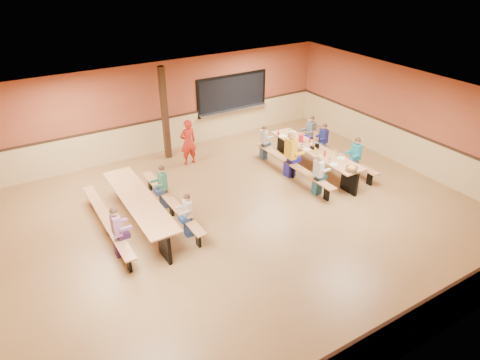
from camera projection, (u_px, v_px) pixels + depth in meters
ground at (243, 218)px, 10.98m from camera, size 12.00×12.00×0.00m
room_envelope at (244, 195)px, 10.64m from camera, size 12.04×10.04×3.02m
kitchen_pass_through at (232, 95)px, 15.16m from camera, size 2.78×0.28×1.38m
structural_post at (165, 114)px, 13.46m from camera, size 0.18×0.18×3.00m
cafeteria_table_main at (314, 155)px, 13.07m from camera, size 1.91×3.70×0.74m
cafeteria_table_second at (139, 206)px, 10.51m from camera, size 1.91×3.70×0.74m
seated_child_white_left at (318, 175)px, 11.81m from camera, size 0.36×0.30×1.19m
seated_adult_yellow at (290, 154)px, 12.70m from camera, size 0.47×0.38×1.41m
seated_child_grey_left at (264, 143)px, 13.82m from camera, size 0.33×0.27×1.13m
seated_child_teal_right at (355, 157)px, 12.73m from camera, size 0.38×0.31×1.22m
seated_child_navy_right at (323, 141)px, 13.82m from camera, size 0.36×0.29×1.19m
seated_child_char_right at (310, 134)px, 14.28m from camera, size 0.39×0.32×1.25m
seated_child_purple_sec at (117, 232)px, 9.40m from camera, size 0.38×0.31×1.24m
seated_child_green_sec at (163, 187)px, 11.20m from camera, size 0.36×0.30×1.20m
seated_child_tan_sec at (188, 215)px, 10.08m from camera, size 0.33×0.27×1.12m
standing_woman at (188, 142)px, 13.40m from camera, size 0.55×0.36×1.48m
punch_pitcher at (301, 138)px, 13.41m from camera, size 0.16×0.16×0.22m
chip_bowl at (352, 169)px, 11.65m from camera, size 0.32×0.32×0.15m
napkin_dispenser at (317, 146)px, 13.00m from camera, size 0.10×0.14×0.13m
condiment_mustard at (315, 150)px, 12.66m from camera, size 0.06×0.06×0.17m
condiment_ketchup at (325, 153)px, 12.48m from camera, size 0.06×0.06×0.17m
table_paddle at (314, 144)px, 12.93m from camera, size 0.16×0.16×0.56m
place_settings at (315, 147)px, 12.94m from camera, size 0.65×3.30×0.11m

